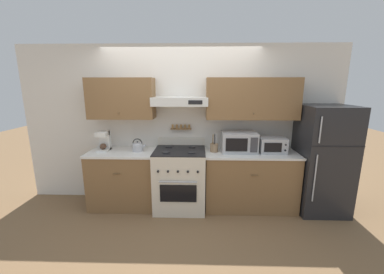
{
  "coord_description": "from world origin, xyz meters",
  "views": [
    {
      "loc": [
        0.29,
        -3.19,
        1.92
      ],
      "look_at": [
        0.19,
        0.26,
        1.16
      ],
      "focal_mm": 22.0,
      "sensor_mm": 36.0,
      "label": 1
    }
  ],
  "objects_px": {
    "coffee_maker": "(104,140)",
    "toaster_oven": "(272,145)",
    "stove_range": "(180,179)",
    "utensil_crock": "(214,147)",
    "refrigerator": "(323,159)",
    "microwave": "(239,142)",
    "tea_kettle": "(138,146)"
  },
  "relations": [
    {
      "from": "refrigerator",
      "to": "coffee_maker",
      "type": "distance_m",
      "value": 3.39
    },
    {
      "from": "microwave",
      "to": "toaster_oven",
      "type": "relative_size",
      "value": 1.34
    },
    {
      "from": "stove_range",
      "to": "utensil_crock",
      "type": "distance_m",
      "value": 0.73
    },
    {
      "from": "coffee_maker",
      "to": "utensil_crock",
      "type": "bearing_deg",
      "value": -1.06
    },
    {
      "from": "refrigerator",
      "to": "tea_kettle",
      "type": "relative_size",
      "value": 7.36
    },
    {
      "from": "stove_range",
      "to": "utensil_crock",
      "type": "bearing_deg",
      "value": 7.51
    },
    {
      "from": "refrigerator",
      "to": "toaster_oven",
      "type": "height_order",
      "value": "refrigerator"
    },
    {
      "from": "coffee_maker",
      "to": "toaster_oven",
      "type": "height_order",
      "value": "coffee_maker"
    },
    {
      "from": "refrigerator",
      "to": "utensil_crock",
      "type": "bearing_deg",
      "value": 177.4
    },
    {
      "from": "refrigerator",
      "to": "utensil_crock",
      "type": "xyz_separation_m",
      "value": [
        -1.64,
        0.07,
        0.16
      ]
    },
    {
      "from": "utensil_crock",
      "to": "tea_kettle",
      "type": "bearing_deg",
      "value": -180.0
    },
    {
      "from": "refrigerator",
      "to": "microwave",
      "type": "bearing_deg",
      "value": 175.8
    },
    {
      "from": "tea_kettle",
      "to": "coffee_maker",
      "type": "xyz_separation_m",
      "value": [
        -0.54,
        0.03,
        0.08
      ]
    },
    {
      "from": "stove_range",
      "to": "utensil_crock",
      "type": "relative_size",
      "value": 3.8
    },
    {
      "from": "tea_kettle",
      "to": "microwave",
      "type": "relative_size",
      "value": 0.42
    },
    {
      "from": "refrigerator",
      "to": "coffee_maker",
      "type": "height_order",
      "value": "refrigerator"
    },
    {
      "from": "utensil_crock",
      "to": "microwave",
      "type": "bearing_deg",
      "value": 2.67
    },
    {
      "from": "stove_range",
      "to": "tea_kettle",
      "type": "relative_size",
      "value": 4.8
    },
    {
      "from": "refrigerator",
      "to": "tea_kettle",
      "type": "bearing_deg",
      "value": 178.49
    },
    {
      "from": "refrigerator",
      "to": "tea_kettle",
      "type": "height_order",
      "value": "refrigerator"
    },
    {
      "from": "tea_kettle",
      "to": "stove_range",
      "type": "bearing_deg",
      "value": -6.02
    },
    {
      "from": "toaster_oven",
      "to": "microwave",
      "type": "bearing_deg",
      "value": 177.79
    },
    {
      "from": "coffee_maker",
      "to": "toaster_oven",
      "type": "relative_size",
      "value": 0.79
    },
    {
      "from": "coffee_maker",
      "to": "stove_range",
      "type": "bearing_deg",
      "value": -4.84
    },
    {
      "from": "stove_range",
      "to": "coffee_maker",
      "type": "height_order",
      "value": "coffee_maker"
    },
    {
      "from": "stove_range",
      "to": "utensil_crock",
      "type": "height_order",
      "value": "utensil_crock"
    },
    {
      "from": "tea_kettle",
      "to": "microwave",
      "type": "height_order",
      "value": "microwave"
    },
    {
      "from": "tea_kettle",
      "to": "utensil_crock",
      "type": "height_order",
      "value": "utensil_crock"
    },
    {
      "from": "refrigerator",
      "to": "microwave",
      "type": "height_order",
      "value": "refrigerator"
    },
    {
      "from": "microwave",
      "to": "utensil_crock",
      "type": "relative_size",
      "value": 1.9
    },
    {
      "from": "tea_kettle",
      "to": "coffee_maker",
      "type": "height_order",
      "value": "coffee_maker"
    },
    {
      "from": "utensil_crock",
      "to": "refrigerator",
      "type": "bearing_deg",
      "value": -2.6
    }
  ]
}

